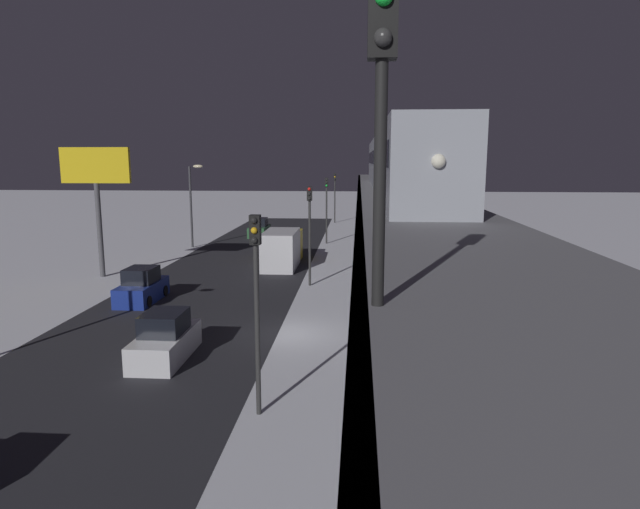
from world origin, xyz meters
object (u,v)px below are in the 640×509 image
(subway_train, at_px, (397,162))
(sedan_white, at_px, (165,340))
(traffic_light_far, at_px, (327,201))
(commercial_billboard, at_px, (96,178))
(box_truck, at_px, (283,248))
(traffic_light_mid, at_px, (310,221))
(traffic_light_near, at_px, (256,286))
(traffic_light_distant, at_px, (335,190))
(sedan_green, at_px, (259,229))
(rail_signal, at_px, (382,91))
(sedan_blue, at_px, (142,288))

(subway_train, height_order, sedan_white, subway_train)
(traffic_light_far, bearing_deg, commercial_billboard, 48.16)
(box_truck, distance_m, traffic_light_mid, 7.77)
(box_truck, distance_m, traffic_light_near, 25.20)
(sedan_white, height_order, commercial_billboard, commercial_billboard)
(traffic_light_mid, distance_m, commercial_billboard, 15.06)
(box_truck, bearing_deg, commercial_billboard, 22.48)
(sedan_white, distance_m, box_truck, 20.39)
(traffic_light_distant, bearing_deg, sedan_green, 61.02)
(subway_train, height_order, traffic_light_distant, subway_train)
(sedan_green, relative_size, sedan_white, 1.04)
(subway_train, relative_size, rail_signal, 9.22)
(sedan_blue, bearing_deg, rail_signal, 119.24)
(sedan_blue, bearing_deg, sedan_green, -93.75)
(sedan_blue, height_order, sedan_green, same)
(subway_train, height_order, sedan_green, subway_train)
(rail_signal, height_order, traffic_light_mid, rail_signal)
(traffic_light_distant, relative_size, commercial_billboard, 0.72)
(sedan_white, bearing_deg, traffic_light_mid, 70.90)
(sedan_white, height_order, traffic_light_far, traffic_light_far)
(subway_train, relative_size, traffic_light_distant, 5.76)
(rail_signal, bearing_deg, subway_train, -94.32)
(rail_signal, distance_m, traffic_light_distant, 63.90)
(traffic_light_near, bearing_deg, traffic_light_mid, -90.00)
(sedan_blue, distance_m, box_truck, 13.14)
(traffic_light_near, distance_m, traffic_light_distant, 54.54)
(sedan_blue, height_order, sedan_white, same)
(subway_train, distance_m, sedan_blue, 17.39)
(traffic_light_mid, relative_size, traffic_light_far, 1.00)
(sedan_white, xyz_separation_m, traffic_light_mid, (-4.70, -13.57, 3.40))
(box_truck, bearing_deg, rail_signal, 100.13)
(sedan_green, bearing_deg, box_truck, 106.59)
(traffic_light_near, height_order, traffic_light_far, same)
(traffic_light_near, bearing_deg, traffic_light_far, -90.00)
(rail_signal, relative_size, traffic_light_near, 0.62)
(sedan_blue, relative_size, commercial_billboard, 0.46)
(traffic_light_mid, height_order, traffic_light_distant, same)
(subway_train, relative_size, sedan_blue, 8.99)
(sedan_white, bearing_deg, traffic_light_near, -44.42)
(sedan_green, xyz_separation_m, traffic_light_near, (-7.50, 41.00, 3.40))
(subway_train, bearing_deg, traffic_light_near, 73.98)
(subway_train, distance_m, rail_signal, 28.41)
(rail_signal, relative_size, box_truck, 0.54)
(traffic_light_far, xyz_separation_m, traffic_light_distant, (0.00, -18.18, 0.00))
(sedan_blue, distance_m, traffic_light_mid, 10.94)
(traffic_light_mid, bearing_deg, traffic_light_distant, -90.00)
(sedan_blue, xyz_separation_m, sedan_green, (-1.80, -27.46, 0.01))
(subway_train, relative_size, traffic_light_far, 5.76)
(box_truck, bearing_deg, traffic_light_mid, 111.92)
(rail_signal, height_order, sedan_green, rail_signal)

